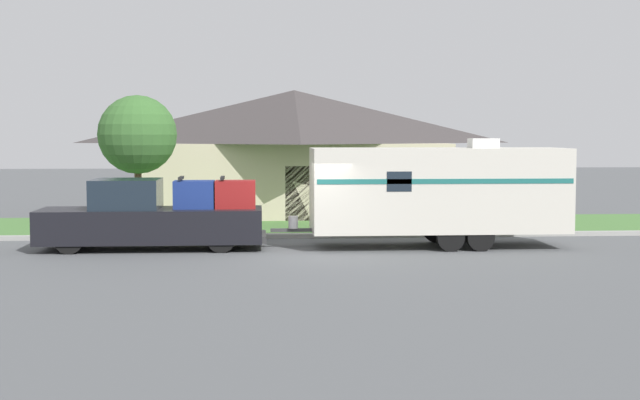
{
  "coord_description": "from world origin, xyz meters",
  "views": [
    {
      "loc": [
        -1.36,
        -24.46,
        3.35
      ],
      "look_at": [
        0.43,
        1.27,
        1.4
      ],
      "focal_mm": 50.0,
      "sensor_mm": 36.0,
      "label": 1
    }
  ],
  "objects": [
    {
      "name": "ground_plane",
      "position": [
        0.0,
        0.0,
        0.0
      ],
      "size": [
        120.0,
        120.0,
        0.0
      ],
      "primitive_type": "plane",
      "color": "#515456"
    },
    {
      "name": "curb_strip",
      "position": [
        0.0,
        3.75,
        0.07
      ],
      "size": [
        80.0,
        0.3,
        0.14
      ],
      "color": "#999993",
      "rests_on": "ground_plane"
    },
    {
      "name": "lawn_strip",
      "position": [
        0.0,
        7.4,
        0.01
      ],
      "size": [
        80.0,
        7.0,
        0.03
      ],
      "color": "#477538",
      "rests_on": "ground_plane"
    },
    {
      "name": "house_across_street",
      "position": [
        0.16,
        12.89,
        2.66
      ],
      "size": [
        12.95,
        8.36,
        5.13
      ],
      "color": "beige",
      "rests_on": "ground_plane"
    },
    {
      "name": "pickup_truck",
      "position": [
        -4.39,
        1.27,
        0.92
      ],
      "size": [
        6.47,
        2.01,
        2.1
      ],
      "color": "black",
      "rests_on": "ground_plane"
    },
    {
      "name": "travel_trailer",
      "position": [
        3.91,
        1.27,
        1.68
      ],
      "size": [
        8.62,
        2.38,
        3.19
      ],
      "color": "black",
      "rests_on": "ground_plane"
    },
    {
      "name": "mailbox",
      "position": [
        4.32,
        4.8,
        0.97
      ],
      "size": [
        0.48,
        0.2,
        1.26
      ],
      "color": "brown",
      "rests_on": "ground_plane"
    },
    {
      "name": "tree_in_yard",
      "position": [
        -5.42,
        5.99,
        3.28
      ],
      "size": [
        2.66,
        2.66,
        4.62
      ],
      "color": "brown",
      "rests_on": "ground_plane"
    }
  ]
}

